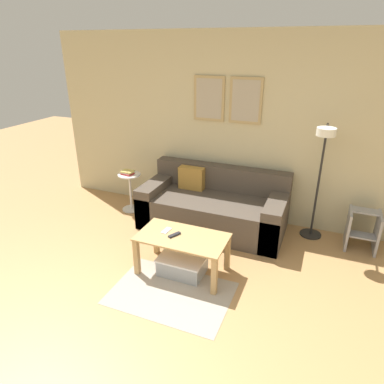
# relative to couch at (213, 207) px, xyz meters

# --- Properties ---
(ground_plane) EXTENTS (16.00, 16.00, 0.00)m
(ground_plane) POSITION_rel_couch_xyz_m (0.13, -2.58, -0.29)
(ground_plane) COLOR tan
(wall_back) EXTENTS (5.60, 0.09, 2.55)m
(wall_back) POSITION_rel_couch_xyz_m (0.13, 0.48, 0.99)
(wall_back) COLOR #C6BC93
(wall_back) RESTS_ON ground_plane
(area_rug) EXTENTS (1.22, 0.84, 0.01)m
(area_rug) POSITION_rel_couch_xyz_m (0.07, -1.52, -0.29)
(area_rug) COLOR #A39989
(area_rug) RESTS_ON ground_plane
(couch) EXTENTS (1.95, 0.91, 0.80)m
(couch) POSITION_rel_couch_xyz_m (0.00, 0.00, 0.00)
(couch) COLOR #4C4238
(couch) RESTS_ON ground_plane
(coffee_table) EXTENTS (0.98, 0.53, 0.45)m
(coffee_table) POSITION_rel_couch_xyz_m (0.03, -1.13, 0.08)
(coffee_table) COLOR tan
(coffee_table) RESTS_ON ground_plane
(storage_bin) EXTENTS (0.51, 0.37, 0.21)m
(storage_bin) POSITION_rel_couch_xyz_m (0.04, -1.16, -0.18)
(storage_bin) COLOR #9EA3A8
(storage_bin) RESTS_ON ground_plane
(floor_lamp) EXTENTS (0.28, 0.54, 1.52)m
(floor_lamp) POSITION_rel_couch_xyz_m (1.30, 0.08, 0.74)
(floor_lamp) COLOR black
(floor_lamp) RESTS_ON ground_plane
(side_table) EXTENTS (0.34, 0.34, 0.58)m
(side_table) POSITION_rel_couch_xyz_m (-1.34, 0.01, 0.06)
(side_table) COLOR white
(side_table) RESTS_ON ground_plane
(book_stack) EXTENTS (0.19, 0.16, 0.05)m
(book_stack) POSITION_rel_couch_xyz_m (-1.36, 0.00, 0.32)
(book_stack) COLOR #B73333
(book_stack) RESTS_ON side_table
(remote_control) EXTENTS (0.10, 0.15, 0.02)m
(remote_control) POSITION_rel_couch_xyz_m (-0.05, -1.15, 0.17)
(remote_control) COLOR #232328
(remote_control) RESTS_ON coffee_table
(cell_phone) EXTENTS (0.08, 0.14, 0.01)m
(cell_phone) POSITION_rel_couch_xyz_m (-0.18, -1.09, 0.17)
(cell_phone) COLOR silver
(cell_phone) RESTS_ON coffee_table
(step_stool) EXTENTS (0.36, 0.39, 0.49)m
(step_stool) POSITION_rel_couch_xyz_m (1.89, 0.18, -0.03)
(step_stool) COLOR #99999E
(step_stool) RESTS_ON ground_plane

